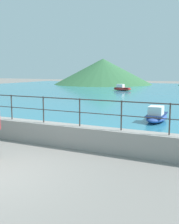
# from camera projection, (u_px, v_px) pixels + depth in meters

# --- Properties ---
(promenade_wall) EXTENTS (20.00, 0.56, 0.70)m
(promenade_wall) POSITION_uv_depth(u_px,v_px,m) (61.00, 134.00, 9.48)
(promenade_wall) COLOR gray
(promenade_wall) RESTS_ON ground
(railing) EXTENTS (18.44, 0.04, 0.90)m
(railing) POSITION_uv_depth(u_px,v_px,m) (61.00, 106.00, 9.34)
(railing) COLOR #383330
(railing) RESTS_ON promenade_wall
(lake_water) EXTENTS (64.00, 44.32, 0.06)m
(lake_water) POSITION_uv_depth(u_px,v_px,m) (178.00, 94.00, 29.53)
(lake_water) COLOR teal
(lake_water) RESTS_ON ground
(hill_secondary) EXTENTS (16.97, 16.97, 4.40)m
(hill_secondary) POSITION_uv_depth(u_px,v_px,m) (103.00, 72.00, 48.43)
(hill_secondary) COLOR #33663D
(hill_secondary) RESTS_ON ground
(boat_1) EXTENTS (2.39, 1.16, 0.76)m
(boat_1) POSITION_uv_depth(u_px,v_px,m) (122.00, 88.00, 33.59)
(boat_1) COLOR red
(boat_1) RESTS_ON lake_water
(boat_3) EXTENTS (1.02, 2.35, 0.76)m
(boat_3) POSITION_uv_depth(u_px,v_px,m) (157.00, 116.00, 13.43)
(boat_3) COLOR #2D4C9E
(boat_3) RESTS_ON lake_water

